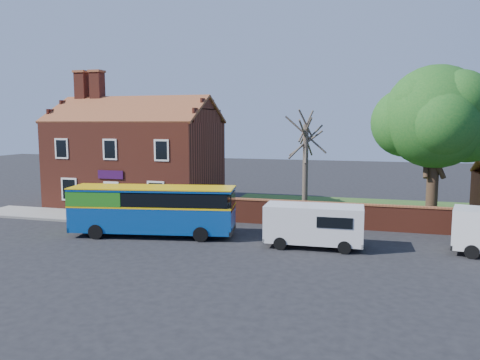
% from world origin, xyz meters
% --- Properties ---
extents(ground, '(120.00, 120.00, 0.00)m').
position_xyz_m(ground, '(0.00, 0.00, 0.00)').
color(ground, black).
rests_on(ground, ground).
extents(pavement, '(18.00, 3.50, 0.12)m').
position_xyz_m(pavement, '(-7.00, 5.75, 0.06)').
color(pavement, gray).
rests_on(pavement, ground).
extents(kerb, '(18.00, 0.15, 0.14)m').
position_xyz_m(kerb, '(-7.00, 4.00, 0.07)').
color(kerb, slate).
rests_on(kerb, ground).
extents(grass_strip, '(26.00, 12.00, 0.04)m').
position_xyz_m(grass_strip, '(13.00, 13.00, 0.02)').
color(grass_strip, '#426B28').
rests_on(grass_strip, ground).
extents(shop_building, '(12.30, 8.13, 10.50)m').
position_xyz_m(shop_building, '(-7.02, 11.50, 3.41)').
color(shop_building, maroon).
rests_on(shop_building, ground).
extents(boundary_wall, '(22.00, 0.38, 1.60)m').
position_xyz_m(boundary_wall, '(13.00, 7.00, 0.81)').
color(boundary_wall, maroon).
rests_on(boundary_wall, ground).
extents(bus, '(9.61, 3.94, 2.85)m').
position_xyz_m(bus, '(-1.36, 2.05, 1.62)').
color(bus, '#0D4190').
rests_on(bus, ground).
extents(van_near, '(5.11, 2.24, 2.22)m').
position_xyz_m(van_near, '(8.14, 2.12, 1.24)').
color(van_near, silver).
rests_on(van_near, ground).
extents(large_tree, '(8.32, 6.59, 10.15)m').
position_xyz_m(large_tree, '(14.87, 10.68, 6.65)').
color(large_tree, black).
rests_on(large_tree, ground).
extents(bare_tree, '(2.61, 3.11, 6.96)m').
position_xyz_m(bare_tree, '(6.67, 9.15, 3.57)').
color(bare_tree, '#4C4238').
rests_on(bare_tree, ground).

